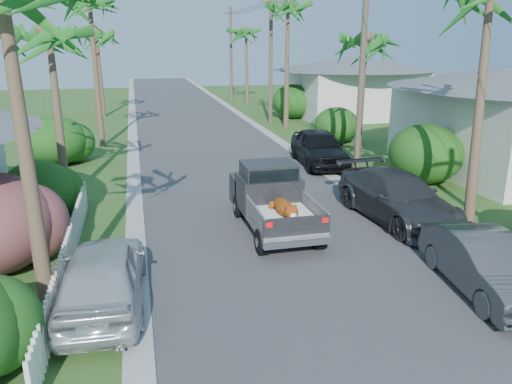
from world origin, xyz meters
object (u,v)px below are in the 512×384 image
object	(u,v)px
parked_car_ln	(103,275)
palm_l_b	(48,32)
palm_l_c	(89,0)
palm_r_b	(365,38)
house_right_far	(353,89)
parked_car_rf	(319,148)
parked_car_rn	(485,265)
palm_l_d	(96,32)
palm_r_c	(288,4)
parked_car_rm	(397,198)
utility_pole_d	(231,53)
palm_r_d	(246,30)
utility_pole_c	(271,59)
pickup_truck	(271,196)
utility_pole_b	(362,71)

from	to	relation	value
parked_car_ln	palm_l_b	distance (m)	10.34
palm_l_b	palm_l_c	bearing A→B (deg)	85.43
palm_r_b	house_right_far	size ratio (longest dim) A/B	0.80
palm_r_b	house_right_far	world-z (taller)	palm_r_b
parked_car_rf	house_right_far	xyz separation A→B (m)	(8.47, 15.00, 1.26)
parked_car_rn	parked_car_ln	size ratio (longest dim) A/B	0.93
palm_l_d	palm_r_c	size ratio (longest dim) A/B	0.82
palm_l_b	house_right_far	distance (m)	27.06
parked_car_rm	palm_r_c	distance (m)	20.44
parked_car_rn	palm_l_c	bearing A→B (deg)	123.51
palm_r_c	utility_pole_d	size ratio (longest dim) A/B	1.04
parked_car_ln	parked_car_rn	bearing A→B (deg)	173.28
palm_l_d	palm_r_d	xyz separation A→B (m)	(13.00, 6.00, 0.29)
palm_l_d	palm_r_b	size ratio (longest dim) A/B	1.07
parked_car_ln	palm_l_c	world-z (taller)	palm_l_c
parked_car_rm	palm_l_b	bearing A→B (deg)	151.21
parked_car_rm	palm_l_c	size ratio (longest dim) A/B	0.59
parked_car_rm	palm_l_b	xyz separation A→B (m)	(-11.14, 5.00, 5.35)
palm_l_d	house_right_far	xyz separation A→B (m)	(19.50, -4.00, -4.32)
palm_r_b	palm_l_d	bearing A→B (deg)	124.59
utility_pole_c	palm_r_b	bearing A→B (deg)	-85.60
palm_l_b	palm_r_c	size ratio (longest dim) A/B	0.79
parked_car_rf	palm_r_b	xyz separation A→B (m)	(2.07, -0.00, 5.09)
palm_r_b	palm_r_c	xyz separation A→B (m)	(-0.40, 11.00, 2.16)
palm_r_b	palm_r_d	size ratio (longest dim) A/B	0.90
pickup_truck	parked_car_rn	distance (m)	6.76
parked_car_rn	palm_l_c	size ratio (longest dim) A/B	0.46
parked_car_rm	palm_r_c	world-z (taller)	palm_r_c
parked_car_ln	palm_r_c	bearing A→B (deg)	-113.93
parked_car_rf	utility_pole_d	size ratio (longest dim) A/B	0.56
pickup_truck	palm_r_b	size ratio (longest dim) A/B	0.71
parked_car_rf	pickup_truck	bearing A→B (deg)	-116.00
palm_r_d	utility_pole_d	world-z (taller)	utility_pole_d
palm_l_b	palm_r_d	world-z (taller)	palm_r_d
palm_l_b	utility_pole_d	xyz separation A→B (m)	(12.40, 31.00, -1.55)
parked_car_rf	palm_l_b	size ratio (longest dim) A/B	0.68
parked_car_rn	palm_l_c	xyz separation A→B (m)	(-9.88, 20.08, 7.21)
utility_pole_c	palm_l_b	bearing A→B (deg)	-127.78
palm_l_d	palm_r_d	size ratio (longest dim) A/B	0.96
parked_car_rf	house_right_far	bearing A→B (deg)	65.34
pickup_truck	palm_l_b	world-z (taller)	palm_l_b
pickup_truck	palm_l_c	bearing A→B (deg)	112.67
palm_l_b	utility_pole_c	bearing A→B (deg)	52.22
palm_r_b	palm_r_c	bearing A→B (deg)	92.08
parked_car_rf	palm_l_d	xyz separation A→B (m)	(-11.03, 19.00, 5.59)
parked_car_ln	palm_l_d	xyz separation A→B (m)	(-1.50, 30.65, 5.67)
parked_car_rf	utility_pole_b	xyz separation A→B (m)	(1.07, -2.00, 3.74)
house_right_far	parked_car_rf	bearing A→B (deg)	-119.45
parked_car_rf	house_right_far	distance (m)	17.27
palm_r_d	palm_l_c	bearing A→B (deg)	-124.78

